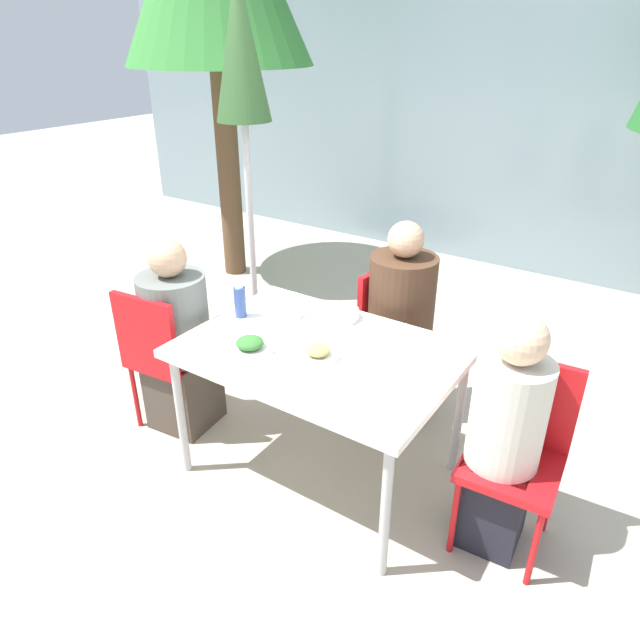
{
  "coord_description": "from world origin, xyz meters",
  "views": [
    {
      "loc": [
        1.32,
        -1.97,
        2.1
      ],
      "look_at": [
        0.0,
        0.0,
        0.9
      ],
      "focal_mm": 32.0,
      "sensor_mm": 36.0,
      "label": 1
    }
  ],
  "objects_px": {
    "chair_far": "(392,329)",
    "chair_right": "(518,442)",
    "chair_left": "(162,350)",
    "person_left": "(178,344)",
    "drinking_cup": "(295,310)",
    "salad_bowl": "(341,314)",
    "person_far": "(400,329)",
    "bottle": "(240,301)",
    "person_right": "(503,442)",
    "closed_umbrella": "(242,77)"
  },
  "relations": [
    {
      "from": "person_far",
      "to": "closed_umbrella",
      "type": "bearing_deg",
      "value": -84.8
    },
    {
      "from": "chair_right",
      "to": "person_right",
      "type": "bearing_deg",
      "value": 58.01
    },
    {
      "from": "chair_left",
      "to": "bottle",
      "type": "distance_m",
      "value": 0.56
    },
    {
      "from": "person_far",
      "to": "person_right",
      "type": "bearing_deg",
      "value": 57.72
    },
    {
      "from": "chair_far",
      "to": "bottle",
      "type": "bearing_deg",
      "value": -30.6
    },
    {
      "from": "person_left",
      "to": "salad_bowl",
      "type": "bearing_deg",
      "value": 20.99
    },
    {
      "from": "chair_left",
      "to": "person_far",
      "type": "xyz_separation_m",
      "value": [
        1.02,
        0.89,
        0.05
      ]
    },
    {
      "from": "chair_left",
      "to": "closed_umbrella",
      "type": "height_order",
      "value": "closed_umbrella"
    },
    {
      "from": "person_right",
      "to": "salad_bowl",
      "type": "xyz_separation_m",
      "value": [
        -0.98,
        0.27,
        0.22
      ]
    },
    {
      "from": "drinking_cup",
      "to": "chair_far",
      "type": "bearing_deg",
      "value": 62.81
    },
    {
      "from": "drinking_cup",
      "to": "salad_bowl",
      "type": "height_order",
      "value": "drinking_cup"
    },
    {
      "from": "person_right",
      "to": "bottle",
      "type": "bearing_deg",
      "value": -3.2
    },
    {
      "from": "person_right",
      "to": "chair_far",
      "type": "xyz_separation_m",
      "value": [
        -0.89,
        0.71,
        -0.03
      ]
    },
    {
      "from": "closed_umbrella",
      "to": "chair_left",
      "type": "bearing_deg",
      "value": -84.35
    },
    {
      "from": "chair_far",
      "to": "chair_right",
      "type": "bearing_deg",
      "value": 62.46
    },
    {
      "from": "chair_right",
      "to": "closed_umbrella",
      "type": "distance_m",
      "value": 2.46
    },
    {
      "from": "person_right",
      "to": "drinking_cup",
      "type": "relative_size",
      "value": 12.93
    },
    {
      "from": "chair_left",
      "to": "drinking_cup",
      "type": "xyz_separation_m",
      "value": [
        0.65,
        0.37,
        0.28
      ]
    },
    {
      "from": "chair_left",
      "to": "person_left",
      "type": "xyz_separation_m",
      "value": [
        0.04,
        0.08,
        0.02
      ]
    },
    {
      "from": "chair_right",
      "to": "person_far",
      "type": "distance_m",
      "value": 1.04
    },
    {
      "from": "person_far",
      "to": "drinking_cup",
      "type": "height_order",
      "value": "person_far"
    },
    {
      "from": "person_far",
      "to": "drinking_cup",
      "type": "relative_size",
      "value": 13.54
    },
    {
      "from": "person_left",
      "to": "salad_bowl",
      "type": "relative_size",
      "value": 5.96
    },
    {
      "from": "person_left",
      "to": "chair_far",
      "type": "relative_size",
      "value": 1.31
    },
    {
      "from": "chair_left",
      "to": "closed_umbrella",
      "type": "distance_m",
      "value": 1.63
    },
    {
      "from": "person_left",
      "to": "person_right",
      "type": "xyz_separation_m",
      "value": [
        1.8,
        0.15,
        0.02
      ]
    },
    {
      "from": "chair_left",
      "to": "bottle",
      "type": "height_order",
      "value": "bottle"
    },
    {
      "from": "person_right",
      "to": "chair_far",
      "type": "height_order",
      "value": "person_right"
    },
    {
      "from": "person_right",
      "to": "drinking_cup",
      "type": "distance_m",
      "value": 1.22
    },
    {
      "from": "bottle",
      "to": "salad_bowl",
      "type": "relative_size",
      "value": 0.96
    },
    {
      "from": "chair_right",
      "to": "person_right",
      "type": "relative_size",
      "value": 0.76
    },
    {
      "from": "chair_far",
      "to": "person_far",
      "type": "bearing_deg",
      "value": 58.01
    },
    {
      "from": "closed_umbrella",
      "to": "drinking_cup",
      "type": "xyz_separation_m",
      "value": [
        0.74,
        -0.54,
        -1.07
      ]
    },
    {
      "from": "chair_far",
      "to": "person_right",
      "type": "bearing_deg",
      "value": 57.74
    },
    {
      "from": "chair_far",
      "to": "bottle",
      "type": "xyz_separation_m",
      "value": [
        -0.54,
        -0.72,
        0.32
      ]
    },
    {
      "from": "closed_umbrella",
      "to": "drinking_cup",
      "type": "distance_m",
      "value": 1.41
    },
    {
      "from": "chair_right",
      "to": "chair_left",
      "type": "bearing_deg",
      "value": 6.03
    },
    {
      "from": "chair_right",
      "to": "bottle",
      "type": "bearing_deg",
      "value": 0.0
    },
    {
      "from": "drinking_cup",
      "to": "bottle",
      "type": "bearing_deg",
      "value": -149.62
    },
    {
      "from": "person_left",
      "to": "chair_far",
      "type": "height_order",
      "value": "person_left"
    },
    {
      "from": "chair_far",
      "to": "drinking_cup",
      "type": "relative_size",
      "value": 9.86
    },
    {
      "from": "chair_left",
      "to": "chair_right",
      "type": "bearing_deg",
      "value": 3.6
    },
    {
      "from": "chair_left",
      "to": "chair_far",
      "type": "height_order",
      "value": "same"
    },
    {
      "from": "salad_bowl",
      "to": "bottle",
      "type": "bearing_deg",
      "value": -149.04
    },
    {
      "from": "chair_left",
      "to": "salad_bowl",
      "type": "xyz_separation_m",
      "value": [
        0.86,
        0.5,
        0.26
      ]
    },
    {
      "from": "chair_left",
      "to": "chair_far",
      "type": "distance_m",
      "value": 1.34
    },
    {
      "from": "person_far",
      "to": "bottle",
      "type": "relative_size",
      "value": 6.55
    },
    {
      "from": "chair_right",
      "to": "bottle",
      "type": "height_order",
      "value": "bottle"
    },
    {
      "from": "chair_right",
      "to": "bottle",
      "type": "distance_m",
      "value": 1.52
    },
    {
      "from": "salad_bowl",
      "to": "chair_left",
      "type": "bearing_deg",
      "value": -149.87
    }
  ]
}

